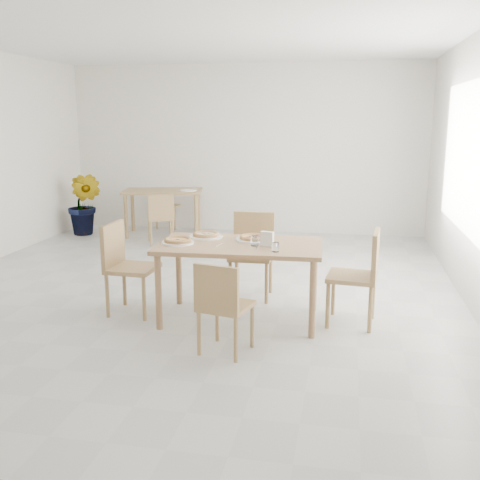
% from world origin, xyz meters
% --- Properties ---
extents(room, '(7.28, 7.00, 7.00)m').
position_xyz_m(room, '(2.98, 0.30, 1.50)').
color(room, '#B9B9B4').
rests_on(room, ground).
extents(main_table, '(1.57, 0.94, 0.75)m').
position_xyz_m(main_table, '(0.76, -0.82, 0.67)').
color(main_table, '#AB7A58').
rests_on(main_table, ground).
extents(chair_south, '(0.47, 0.47, 0.78)m').
position_xyz_m(chair_south, '(0.77, -1.67, 0.45)').
color(chair_south, '#A78353').
rests_on(chair_south, ground).
extents(chair_north, '(0.46, 0.46, 0.91)m').
position_xyz_m(chair_north, '(0.75, -0.04, 0.53)').
color(chair_north, '#A78353').
rests_on(chair_north, ground).
extents(chair_west, '(0.47, 0.47, 0.90)m').
position_xyz_m(chair_west, '(-0.40, -0.83, 0.52)').
color(chair_west, '#A78353').
rests_on(chair_west, ground).
extents(chair_east, '(0.49, 0.49, 0.90)m').
position_xyz_m(chair_east, '(1.90, -0.74, 0.52)').
color(chair_east, '#A78353').
rests_on(chair_east, ground).
extents(plate_margherita, '(0.30, 0.30, 0.02)m').
position_xyz_m(plate_margherita, '(0.18, -0.92, 0.76)').
color(plate_margherita, white).
rests_on(plate_margherita, main_table).
extents(plate_mushroom, '(0.33, 0.33, 0.02)m').
position_xyz_m(plate_mushroom, '(0.37, -0.61, 0.76)').
color(plate_mushroom, white).
rests_on(plate_mushroom, main_table).
extents(plate_pepperoni, '(0.34, 0.34, 0.02)m').
position_xyz_m(plate_pepperoni, '(0.86, -0.65, 0.76)').
color(plate_pepperoni, white).
rests_on(plate_pepperoni, main_table).
extents(pizza_margherita, '(0.33, 0.33, 0.03)m').
position_xyz_m(pizza_margherita, '(0.18, -0.92, 0.78)').
color(pizza_margherita, tan).
rests_on(pizza_margherita, plate_margherita).
extents(pizza_mushroom, '(0.34, 0.34, 0.03)m').
position_xyz_m(pizza_mushroom, '(0.37, -0.61, 0.78)').
color(pizza_mushroom, tan).
rests_on(pizza_mushroom, plate_mushroom).
extents(pizza_pepperoni, '(0.34, 0.34, 0.03)m').
position_xyz_m(pizza_pepperoni, '(0.86, -0.65, 0.78)').
color(pizza_pepperoni, tan).
rests_on(pizza_pepperoni, plate_pepperoni).
extents(tumbler_a, '(0.07, 0.07, 0.09)m').
position_xyz_m(tumbler_a, '(0.91, -0.88, 0.80)').
color(tumbler_a, white).
rests_on(tumbler_a, main_table).
extents(tumbler_b, '(0.06, 0.06, 0.08)m').
position_xyz_m(tumbler_b, '(1.13, -1.08, 0.79)').
color(tumbler_b, white).
rests_on(tumbler_b, main_table).
extents(napkin_holder, '(0.14, 0.09, 0.14)m').
position_xyz_m(napkin_holder, '(1.03, -0.90, 0.82)').
color(napkin_holder, silver).
rests_on(napkin_holder, main_table).
extents(fork_a, '(0.06, 0.18, 0.01)m').
position_xyz_m(fork_a, '(0.58, -0.94, 0.75)').
color(fork_a, silver).
rests_on(fork_a, main_table).
extents(fork_b, '(0.05, 0.16, 0.01)m').
position_xyz_m(fork_b, '(0.94, -0.94, 0.75)').
color(fork_b, silver).
rests_on(fork_b, main_table).
extents(second_table, '(1.39, 0.96, 0.75)m').
position_xyz_m(second_table, '(-1.25, 2.89, 0.65)').
color(second_table, '#A78353').
rests_on(second_table, ground).
extents(chair_back_s, '(0.51, 0.51, 0.78)m').
position_xyz_m(chair_back_s, '(-1.06, 2.18, 0.45)').
color(chair_back_s, '#A78353').
rests_on(chair_back_s, ground).
extents(chair_back_n, '(0.44, 0.44, 0.81)m').
position_xyz_m(chair_back_n, '(-1.33, 3.57, 0.47)').
color(chair_back_n, '#A78353').
rests_on(chair_back_n, ground).
extents(plate_empty, '(0.27, 0.27, 0.02)m').
position_xyz_m(plate_empty, '(-0.81, 2.88, 0.76)').
color(plate_empty, white).
rests_on(plate_empty, second_table).
extents(potted_plant, '(0.61, 0.51, 1.03)m').
position_xyz_m(potted_plant, '(-2.53, 2.63, 0.51)').
color(potted_plant, '#1B5C1F').
rests_on(potted_plant, ground).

